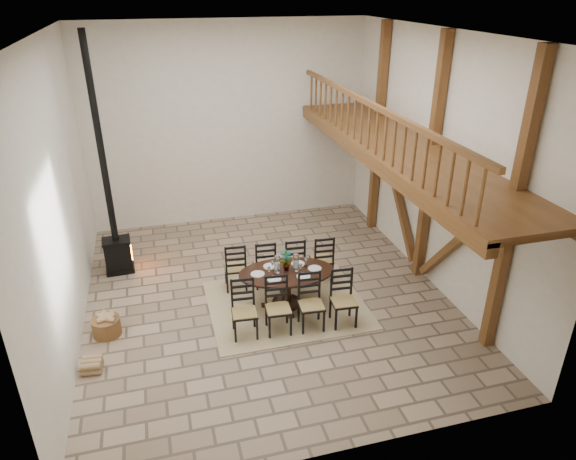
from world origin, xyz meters
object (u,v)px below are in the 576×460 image
object	(u,v)px
wood_stove	(113,223)
dining_table	(286,288)
log_stack	(92,365)
log_basket	(106,326)

from	to	relation	value
wood_stove	dining_table	bearing A→B (deg)	-38.31
dining_table	log_stack	size ratio (longest dim) A/B	6.76
dining_table	log_basket	world-z (taller)	dining_table
dining_table	log_basket	xyz separation A→B (m)	(-3.36, -0.06, -0.20)
log_stack	log_basket	bearing A→B (deg)	78.26
dining_table	log_basket	bearing A→B (deg)	-174.77
wood_stove	log_basket	size ratio (longest dim) A/B	9.97
dining_table	wood_stove	distance (m)	3.97
wood_stove	log_basket	distance (m)	2.50
wood_stove	log_stack	bearing A→B (deg)	-99.75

